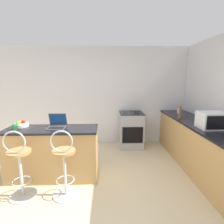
{
  "coord_description": "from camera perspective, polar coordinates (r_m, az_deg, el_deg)",
  "views": [
    {
      "loc": [
        0.33,
        -2.28,
        1.77
      ],
      "look_at": [
        0.46,
        1.66,
        1.02
      ],
      "focal_mm": 28.0,
      "sensor_mm": 36.0,
      "label": 1
    }
  ],
  "objects": [
    {
      "name": "fruit_bowl",
      "position": [
        3.56,
        -27.52,
        -3.65
      ],
      "size": [
        0.25,
        0.25,
        0.11
      ],
      "color": "silver",
      "rests_on": "breakfast_bar"
    },
    {
      "name": "wall_back",
      "position": [
        4.76,
        -5.88,
        5.06
      ],
      "size": [
        12.0,
        0.06,
        2.6
      ],
      "color": "silver",
      "rests_on": "ground_plane"
    },
    {
      "name": "counter_right",
      "position": [
        3.94,
        26.35,
        -9.79
      ],
      "size": [
        0.68,
        2.95,
        0.92
      ],
      "color": "tan",
      "rests_on": "ground_plane"
    },
    {
      "name": "breakfast_bar",
      "position": [
        3.38,
        -18.65,
        -12.57
      ],
      "size": [
        1.6,
        0.58,
        0.92
      ],
      "color": "tan",
      "rests_on": "ground_plane"
    },
    {
      "name": "storage_jar",
      "position": [
        4.69,
        21.09,
        0.64
      ],
      "size": [
        0.11,
        0.11,
        0.16
      ],
      "color": "silver",
      "rests_on": "counter_right"
    },
    {
      "name": "bar_stool_near",
      "position": [
        3.02,
        -27.95,
        -15.2
      ],
      "size": [
        0.4,
        0.4,
        1.07
      ],
      "color": "silver",
      "rests_on": "ground_plane"
    },
    {
      "name": "laptop",
      "position": [
        3.26,
        -17.53,
        -3.77
      ],
      "size": [
        0.31,
        0.3,
        0.24
      ],
      "color": "#47474C",
      "rests_on": "breakfast_bar"
    },
    {
      "name": "stove_range",
      "position": [
        4.61,
        6.21,
        -5.79
      ],
      "size": [
        0.6,
        0.61,
        0.93
      ],
      "color": "#9EA3A8",
      "rests_on": "ground_plane"
    },
    {
      "name": "ground_plane",
      "position": [
        2.91,
        -9.04,
        -26.92
      ],
      "size": [
        20.0,
        20.0,
        0.0
      ],
      "primitive_type": "plane",
      "color": "beige"
    },
    {
      "name": "pepper_mill",
      "position": [
        4.05,
        21.3,
        -0.18
      ],
      "size": [
        0.05,
        0.05,
        0.28
      ],
      "color": "brown",
      "rests_on": "counter_right"
    },
    {
      "name": "mug_green",
      "position": [
        3.4,
        -29.17,
        -4.27
      ],
      "size": [
        0.1,
        0.08,
        0.1
      ],
      "color": "#338447",
      "rests_on": "breakfast_bar"
    },
    {
      "name": "microwave",
      "position": [
        3.5,
        30.1,
        -2.37
      ],
      "size": [
        0.47,
        0.35,
        0.29
      ],
      "color": "white",
      "rests_on": "counter_right"
    },
    {
      "name": "bar_stool_far",
      "position": [
        2.8,
        -15.34,
        -16.32
      ],
      "size": [
        0.4,
        0.4,
        1.07
      ],
      "color": "silver",
      "rests_on": "ground_plane"
    }
  ]
}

